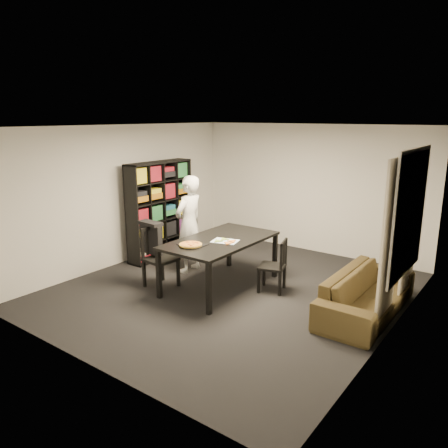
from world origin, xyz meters
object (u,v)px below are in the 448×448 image
Objects in this scene: pepperoni_pizza at (191,245)px; baking_tray at (193,244)px; bookshelf at (160,210)px; dining_table at (220,243)px; chair_right at (277,262)px; person at (189,224)px; chair_left at (157,253)px; sofa at (367,293)px.

baking_tray is at bearing 106.33° from pepperoni_pizza.
baking_tray is at bearing -31.74° from bookshelf.
pepperoni_pizza reaches higher than dining_table.
chair_right is at bearing -4.37° from bookshelf.
bookshelf is 2.21× the size of chair_right.
person is at bearing -16.86° from bookshelf.
person reaches higher than chair_right.
chair_left reaches higher than sofa.
chair_left reaches higher than dining_table.
chair_right is 1.42m from pepperoni_pizza.
baking_tray is (-0.15, -0.51, 0.08)m from dining_table.
baking_tray reaches higher than sofa.
pepperoni_pizza reaches higher than sofa.
sofa is (2.43, 0.94, -0.52)m from baking_tray.
bookshelf is 1.91× the size of chair_left.
dining_table is 5.61× the size of pepperoni_pizza.
baking_tray is (1.78, -1.10, -0.13)m from bookshelf.
bookshelf is at bearing 148.26° from baking_tray.
pepperoni_pizza is at bearing -73.67° from baking_tray.
pepperoni_pizza is (0.78, -0.87, -0.03)m from person.
chair_right reaches higher than baking_tray.
dining_table is at bearing 73.18° from baking_tray.
person is at bearing 92.71° from sofa.
dining_table is 0.54m from baking_tray.
chair_right is at bearing -56.82° from chair_left.
person reaches higher than chair_left.
person is 4.37× the size of baking_tray.
chair_left is (1.04, -1.16, -0.38)m from bookshelf.
chair_left reaches higher than chair_right.
pepperoni_pizza is (1.80, -1.18, -0.11)m from bookshelf.
chair_right is at bearing 92.20° from sofa.
chair_left is 2.48× the size of baking_tray.
bookshelf is 2.82m from chair_right.
chair_left is (-0.89, -0.57, -0.18)m from dining_table.
chair_left is 0.48× the size of sofa.
pepperoni_pizza is (-0.13, -0.58, 0.10)m from dining_table.
chair_left reaches higher than pepperoni_pizza.
bookshelf reaches higher than chair_left.
bookshelf is 1.09× the size of person.
pepperoni_pizza is 2.67m from sofa.
sofa is (3.17, 1.00, -0.26)m from chair_left.
sofa is at bearing 91.78° from person.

